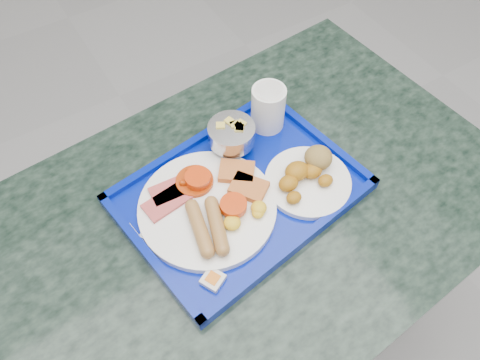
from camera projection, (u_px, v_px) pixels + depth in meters
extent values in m
plane|color=gray|center=(292.00, 358.00, 1.44)|extent=(6.00, 6.00, 0.00)
cylinder|color=gray|center=(247.00, 315.00, 1.51)|extent=(0.51, 0.51, 0.03)
cylinder|color=gray|center=(249.00, 274.00, 1.24)|extent=(0.10, 0.10, 0.62)
cube|color=black|center=(252.00, 209.00, 0.97)|extent=(1.15, 0.82, 0.04)
cube|color=#031695|center=(240.00, 193.00, 0.96)|extent=(0.51, 0.41, 0.02)
cube|color=#031695|center=(192.00, 143.00, 1.02)|extent=(0.46, 0.09, 0.01)
cube|color=#031695|center=(296.00, 244.00, 0.88)|extent=(0.46, 0.09, 0.01)
cube|color=#031695|center=(317.00, 135.00, 1.04)|extent=(0.07, 0.34, 0.01)
cube|color=#031695|center=(148.00, 254.00, 0.87)|extent=(0.07, 0.34, 0.01)
cylinder|color=white|center=(207.00, 208.00, 0.93)|extent=(0.27, 0.27, 0.02)
cube|color=#D25454|center=(174.00, 189.00, 0.94)|extent=(0.10, 0.06, 0.01)
cube|color=#D25454|center=(167.00, 202.00, 0.92)|extent=(0.10, 0.06, 0.01)
cylinder|color=#B23707|center=(195.00, 181.00, 0.95)|extent=(0.08, 0.08, 0.01)
sphere|color=#B23707|center=(182.00, 183.00, 0.94)|extent=(0.01, 0.01, 0.01)
sphere|color=#B23707|center=(201.00, 184.00, 0.94)|extent=(0.01, 0.01, 0.01)
sphere|color=#B23707|center=(196.00, 174.00, 0.95)|extent=(0.01, 0.01, 0.01)
sphere|color=#B23707|center=(206.00, 175.00, 0.95)|extent=(0.01, 0.01, 0.01)
sphere|color=#B23707|center=(184.00, 183.00, 0.94)|extent=(0.01, 0.01, 0.01)
sphere|color=#B23707|center=(196.00, 168.00, 0.96)|extent=(0.01, 0.01, 0.01)
sphere|color=#B23707|center=(194.00, 183.00, 0.94)|extent=(0.01, 0.01, 0.01)
sphere|color=#B23707|center=(189.00, 171.00, 0.95)|extent=(0.01, 0.01, 0.01)
sphere|color=#B23707|center=(192.00, 187.00, 0.93)|extent=(0.01, 0.01, 0.01)
sphere|color=#B23707|center=(197.00, 168.00, 0.96)|extent=(0.01, 0.01, 0.01)
sphere|color=#B23707|center=(190.00, 181.00, 0.94)|extent=(0.01, 0.01, 0.01)
cube|color=#CC6C33|center=(237.00, 172.00, 0.96)|extent=(0.09, 0.09, 0.01)
cube|color=#CC6C33|center=(249.00, 188.00, 0.94)|extent=(0.08, 0.09, 0.01)
cylinder|color=#8F5D2C|center=(199.00, 228.00, 0.88)|extent=(0.05, 0.11, 0.03)
cylinder|color=#8F5D2C|center=(217.00, 225.00, 0.88)|extent=(0.06, 0.11, 0.03)
ellipsoid|color=gold|center=(259.00, 208.00, 0.91)|extent=(0.03, 0.03, 0.02)
ellipsoid|color=gold|center=(258.00, 213.00, 0.90)|extent=(0.02, 0.02, 0.02)
ellipsoid|color=gold|center=(227.00, 206.00, 0.91)|extent=(0.03, 0.03, 0.02)
ellipsoid|color=gold|center=(232.00, 223.00, 0.89)|extent=(0.03, 0.03, 0.02)
ellipsoid|color=gold|center=(237.00, 209.00, 0.91)|extent=(0.03, 0.03, 0.02)
ellipsoid|color=gold|center=(224.00, 208.00, 0.91)|extent=(0.02, 0.02, 0.02)
ellipsoid|color=gold|center=(225.00, 209.00, 0.91)|extent=(0.03, 0.03, 0.02)
ellipsoid|color=gold|center=(233.00, 214.00, 0.90)|extent=(0.02, 0.02, 0.02)
cylinder|color=red|center=(198.00, 178.00, 0.94)|extent=(0.05, 0.05, 0.02)
cylinder|color=red|center=(233.00, 205.00, 0.90)|extent=(0.05, 0.05, 0.02)
cylinder|color=white|center=(308.00, 182.00, 0.96)|extent=(0.18, 0.18, 0.01)
ellipsoid|color=#AD6E14|center=(326.00, 181.00, 0.94)|extent=(0.03, 0.03, 0.02)
ellipsoid|color=#AD6E14|center=(313.00, 171.00, 0.95)|extent=(0.04, 0.04, 0.03)
ellipsoid|color=#AD6E14|center=(297.00, 171.00, 0.95)|extent=(0.05, 0.04, 0.04)
ellipsoid|color=#AD6E14|center=(288.00, 183.00, 0.94)|extent=(0.04, 0.04, 0.03)
ellipsoid|color=#AD6E14|center=(294.00, 198.00, 0.92)|extent=(0.03, 0.03, 0.02)
ellipsoid|color=olive|center=(318.00, 158.00, 0.96)|extent=(0.06, 0.06, 0.05)
cylinder|color=#ADACAF|center=(232.00, 147.00, 1.02)|extent=(0.06, 0.06, 0.01)
cylinder|color=#ADACAF|center=(232.00, 143.00, 1.01)|extent=(0.02, 0.02, 0.02)
cylinder|color=#ADACAF|center=(231.00, 134.00, 0.99)|extent=(0.10, 0.10, 0.04)
cube|color=#DFC855|center=(239.00, 130.00, 0.97)|extent=(0.02, 0.02, 0.01)
cube|color=#DFC855|center=(230.00, 123.00, 0.98)|extent=(0.02, 0.02, 0.01)
cube|color=#DFC855|center=(240.00, 129.00, 0.97)|extent=(0.02, 0.03, 0.01)
cube|color=#DFC855|center=(239.00, 128.00, 0.97)|extent=(0.02, 0.02, 0.01)
cube|color=#DFC855|center=(241.00, 125.00, 0.98)|extent=(0.02, 0.02, 0.01)
cube|color=#DFC855|center=(235.00, 126.00, 0.98)|extent=(0.02, 0.02, 0.01)
cube|color=#DFC855|center=(221.00, 127.00, 0.98)|extent=(0.02, 0.02, 0.01)
cylinder|color=white|center=(268.00, 108.00, 1.02)|extent=(0.07, 0.07, 0.10)
cylinder|color=#DC4A0C|center=(269.00, 92.00, 0.98)|extent=(0.07, 0.07, 0.01)
cube|color=#ADACAF|center=(171.00, 251.00, 0.88)|extent=(0.08, 0.13, 0.00)
ellipsoid|color=#ADACAF|center=(172.00, 208.00, 0.93)|extent=(0.05, 0.06, 0.01)
cube|color=#ADACAF|center=(149.00, 253.00, 0.88)|extent=(0.03, 0.16, 0.00)
cube|color=silver|center=(213.00, 280.00, 0.84)|extent=(0.05, 0.05, 0.01)
cube|color=orange|center=(213.00, 278.00, 0.83)|extent=(0.03, 0.03, 0.00)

